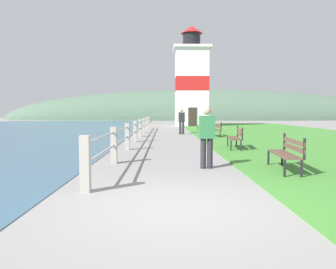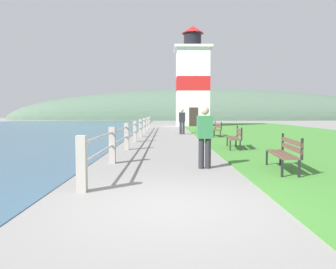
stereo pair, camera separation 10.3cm
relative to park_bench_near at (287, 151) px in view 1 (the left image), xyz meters
The scene contains 11 objects.
ground_plane 4.17m from the park_bench_near, 134.49° to the right, with size 160.00×160.00×0.00m, color gray.
grass_verge 13.07m from the park_bench_near, 68.04° to the left, with size 12.00×45.17×0.06m.
seawall_railing 11.32m from the park_bench_near, 113.87° to the left, with size 0.18×24.78×1.08m.
park_bench_near is the anchor object (origin of this frame).
park_bench_midway 5.05m from the park_bench_near, 91.94° to the left, with size 0.68×1.80×0.94m.
park_bench_far 11.60m from the park_bench_near, 89.95° to the left, with size 0.57×1.80×0.94m.
park_bench_by_lighthouse 17.28m from the park_bench_near, 90.27° to the left, with size 0.50×2.00×0.94m.
lighthouse 27.78m from the park_bench_near, 90.33° to the left, with size 3.93×3.93×10.72m.
person_strolling 2.08m from the park_bench_near, 161.45° to the left, with size 0.42×0.25×1.67m.
person_by_railing 14.47m from the park_bench_near, 97.51° to the left, with size 0.43×0.24×1.76m.
distant_hillside 57.40m from the park_bench_near, 84.90° to the left, with size 80.00×16.00×12.00m.
Camera 1 is at (-0.18, -5.15, 1.52)m, focal length 35.00 mm.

